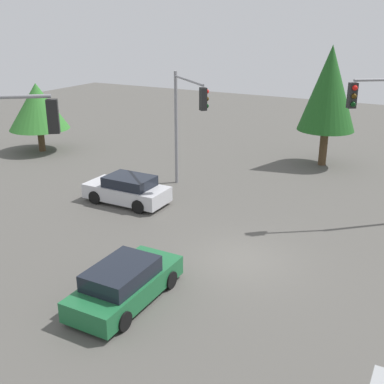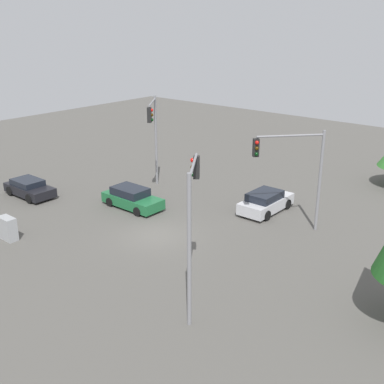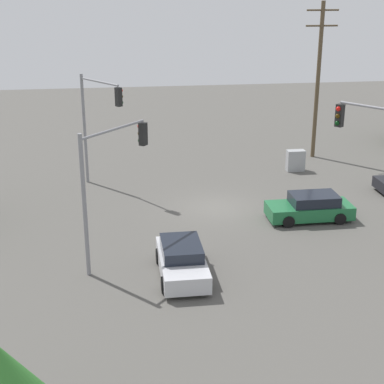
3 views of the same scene
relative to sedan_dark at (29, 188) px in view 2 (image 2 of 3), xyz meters
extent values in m
plane|color=#54514C|center=(-11.97, -0.99, -0.62)|extent=(80.00, 80.00, 0.00)
cube|color=black|center=(-0.05, 0.00, -0.11)|extent=(4.12, 1.84, 0.64)
cube|color=black|center=(0.16, 0.00, 0.42)|extent=(2.27, 1.62, 0.42)
cylinder|color=black|center=(-1.33, -0.87, -0.27)|extent=(0.69, 0.22, 0.69)
cylinder|color=black|center=(-1.33, 0.87, -0.27)|extent=(0.69, 0.22, 0.69)
cylinder|color=black|center=(1.23, -0.87, -0.27)|extent=(0.69, 0.22, 0.69)
cylinder|color=black|center=(1.23, 0.87, -0.27)|extent=(0.69, 0.22, 0.69)
cube|color=silver|center=(-14.91, -8.62, -0.06)|extent=(1.90, 4.30, 0.74)
cube|color=black|center=(-14.91, -8.40, 0.56)|extent=(1.67, 2.37, 0.51)
cylinder|color=black|center=(-14.00, -9.95, -0.28)|extent=(0.22, 0.68, 0.68)
cylinder|color=black|center=(-15.81, -9.95, -0.28)|extent=(0.22, 0.68, 0.68)
cylinder|color=black|center=(-14.00, -7.29, -0.28)|extent=(0.22, 0.68, 0.68)
cylinder|color=black|center=(-15.81, -7.29, -0.28)|extent=(0.22, 0.68, 0.68)
cube|color=#1E6638|center=(-7.49, -3.31, -0.10)|extent=(4.45, 1.84, 0.69)
cube|color=black|center=(-7.26, -3.31, 0.52)|extent=(2.45, 1.62, 0.55)
cylinder|color=black|center=(-8.86, -4.18, -0.31)|extent=(0.63, 0.22, 0.63)
cylinder|color=black|center=(-8.86, -2.43, -0.31)|extent=(0.63, 0.22, 0.63)
cylinder|color=black|center=(-6.11, -4.18, -0.31)|extent=(0.63, 0.22, 0.63)
cylinder|color=black|center=(-6.11, -2.43, -0.31)|extent=(0.63, 0.22, 0.63)
cylinder|color=gray|center=(-19.28, 4.53, 2.76)|extent=(0.18, 0.18, 6.77)
cylinder|color=gray|center=(-18.23, 3.03, 5.90)|extent=(2.20, 3.06, 0.12)
cube|color=black|center=(-17.18, 1.54, 5.27)|extent=(0.42, 0.44, 1.05)
sphere|color=red|center=(-17.03, 1.64, 5.61)|extent=(0.22, 0.22, 0.22)
sphere|color=#392605|center=(-17.03, 1.64, 5.27)|extent=(0.22, 0.22, 0.22)
sphere|color=black|center=(-17.03, 1.64, 4.93)|extent=(0.22, 0.22, 0.22)
cylinder|color=gray|center=(-18.88, -7.98, 2.51)|extent=(0.18, 0.18, 6.26)
cylinder|color=gray|center=(-17.55, -6.47, 5.39)|extent=(2.76, 3.11, 0.12)
cube|color=black|center=(-16.22, -4.95, 4.76)|extent=(0.43, 0.44, 1.05)
sphere|color=red|center=(-16.35, -4.84, 5.10)|extent=(0.22, 0.22, 0.22)
sphere|color=#392605|center=(-16.35, -4.84, 4.76)|extent=(0.22, 0.22, 0.22)
sphere|color=black|center=(-16.35, -4.84, 4.43)|extent=(0.22, 0.22, 0.22)
cylinder|color=gray|center=(-5.23, -8.05, 2.86)|extent=(0.18, 0.18, 6.96)
cylinder|color=gray|center=(-6.19, -6.78, 6.09)|extent=(2.01, 2.61, 0.12)
cube|color=black|center=(-7.15, -5.51, 5.47)|extent=(0.43, 0.44, 1.05)
sphere|color=red|center=(-7.28, -5.61, 5.80)|extent=(0.22, 0.22, 0.22)
sphere|color=#392605|center=(-7.28, -5.61, 5.47)|extent=(0.22, 0.22, 0.22)
sphere|color=black|center=(-7.28, -5.61, 5.13)|extent=(0.22, 0.22, 0.22)
cube|color=#9EA0A3|center=(-5.66, 4.98, 0.08)|extent=(1.17, 0.62, 1.40)
camera|label=1|loc=(3.75, 5.27, 8.35)|focal=45.00mm
camera|label=2|loc=(-30.58, 17.80, 11.62)|focal=45.00mm
camera|label=3|loc=(-17.58, -31.04, 11.39)|focal=55.00mm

